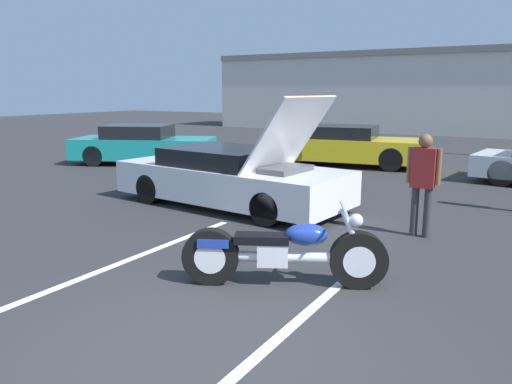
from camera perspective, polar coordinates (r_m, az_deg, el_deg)
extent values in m
plane|color=#2D2D30|center=(4.64, -6.82, -18.00)|extent=(80.00, 80.00, 0.00)
cube|color=white|center=(7.01, -15.36, -7.87)|extent=(0.12, 4.98, 0.01)
cube|color=white|center=(5.45, 6.21, -13.26)|extent=(0.12, 4.98, 0.01)
cube|color=beige|center=(28.72, 26.44, 10.19)|extent=(32.00, 4.00, 4.40)
cube|color=gray|center=(28.79, 26.81, 14.26)|extent=(32.00, 4.20, 0.30)
cylinder|color=black|center=(5.99, 11.63, -7.62)|extent=(0.68, 0.45, 0.68)
cylinder|color=black|center=(6.02, -5.19, -7.35)|extent=(0.68, 0.45, 0.68)
cylinder|color=silver|center=(5.99, 11.63, -7.62)|extent=(0.41, 0.32, 0.37)
cylinder|color=silver|center=(6.02, -5.19, -7.35)|extent=(0.41, 0.32, 0.37)
cylinder|color=silver|center=(5.94, 3.20, -7.41)|extent=(1.37, 0.78, 0.12)
cube|color=silver|center=(5.93, 1.94, -7.03)|extent=(0.43, 0.38, 0.28)
ellipsoid|color=navy|center=(5.85, 5.80, -4.85)|extent=(0.57, 0.47, 0.26)
cube|color=black|center=(5.88, 0.67, -5.34)|extent=(0.69, 0.52, 0.10)
cube|color=navy|center=(5.95, -4.80, -5.66)|extent=(0.43, 0.37, 0.10)
cylinder|color=silver|center=(5.89, 10.91, -4.65)|extent=(0.31, 0.20, 0.63)
cylinder|color=silver|center=(5.80, 10.00, -1.86)|extent=(0.35, 0.64, 0.04)
sphere|color=silver|center=(5.85, 11.39, -3.21)|extent=(0.16, 0.16, 0.16)
cylinder|color=silver|center=(6.08, -0.51, -7.54)|extent=(1.05, 0.59, 0.09)
cube|color=white|center=(10.00, -2.89, 1.19)|extent=(4.94, 2.35, 0.65)
cube|color=black|center=(10.04, -3.76, 4.10)|extent=(2.31, 1.90, 0.35)
cylinder|color=black|center=(8.51, 1.25, -1.93)|extent=(0.62, 0.28, 0.60)
cylinder|color=black|center=(9.87, 6.84, -0.13)|extent=(0.62, 0.28, 0.60)
cylinder|color=black|center=(10.47, -12.05, 0.37)|extent=(0.62, 0.28, 0.60)
cylinder|color=black|center=(11.60, -5.91, 1.64)|extent=(0.62, 0.28, 0.60)
cube|color=white|center=(9.06, 3.74, 6.54)|extent=(1.16, 1.82, 1.39)
cube|color=#4C4C51|center=(9.18, 3.42, 2.05)|extent=(0.70, 1.09, 0.28)
cylinder|color=black|center=(13.46, 26.31, 1.94)|extent=(0.66, 0.29, 0.64)
cube|color=yellow|center=(15.78, 10.22, 4.92)|extent=(4.99, 2.58, 0.65)
cube|color=black|center=(15.77, 9.61, 6.81)|extent=(2.38, 1.98, 0.37)
cylinder|color=black|center=(14.78, 15.17, 3.58)|extent=(0.71, 0.33, 0.68)
cylinder|color=black|center=(16.37, 15.85, 4.29)|extent=(0.71, 0.33, 0.68)
cylinder|color=black|center=(15.39, 4.20, 4.26)|extent=(0.71, 0.33, 0.68)
cylinder|color=black|center=(16.92, 5.86, 4.89)|extent=(0.71, 0.33, 0.68)
cube|color=teal|center=(16.23, -12.66, 4.93)|extent=(4.65, 3.35, 0.64)
cube|color=black|center=(16.24, -13.32, 6.76)|extent=(2.41, 2.22, 0.40)
cylinder|color=black|center=(15.13, -8.80, 3.93)|extent=(0.67, 0.46, 0.63)
cylinder|color=black|center=(16.58, -7.38, 4.63)|extent=(0.67, 0.46, 0.63)
cylinder|color=black|center=(16.06, -18.06, 3.93)|extent=(0.67, 0.46, 0.63)
cylinder|color=black|center=(17.44, -15.96, 4.61)|extent=(0.67, 0.46, 0.63)
cylinder|color=#333338|center=(8.33, 17.65, -2.12)|extent=(0.12, 0.12, 0.79)
cylinder|color=#333338|center=(8.29, 18.99, -2.27)|extent=(0.12, 0.12, 0.79)
cube|color=maroon|center=(8.18, 18.63, 2.63)|extent=(0.36, 0.20, 0.62)
cylinder|color=brown|center=(8.22, 17.15, 2.98)|extent=(0.08, 0.08, 0.56)
cylinder|color=brown|center=(8.13, 20.16, 2.70)|extent=(0.08, 0.08, 0.56)
sphere|color=brown|center=(8.13, 18.82, 5.55)|extent=(0.21, 0.21, 0.21)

